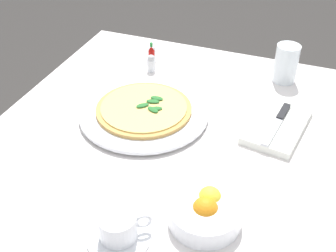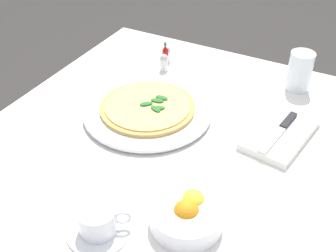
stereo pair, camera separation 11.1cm
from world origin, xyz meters
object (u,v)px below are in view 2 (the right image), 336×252
at_px(pizza_plate, 148,111).
at_px(napkin_folded, 280,134).
at_px(pepper_shaker, 167,54).
at_px(pizza, 148,107).
at_px(water_glass_left_edge, 299,74).
at_px(coffee_cup_center_back, 98,222).
at_px(citrus_bowl, 187,214).
at_px(dinner_knife, 280,130).
at_px(salt_shaker, 164,63).
at_px(hot_sauce_bottle, 165,56).

height_order(pizza_plate, napkin_folded, napkin_folded).
distance_m(pizza_plate, pepper_shaker, 0.31).
distance_m(pizza, water_glass_left_edge, 0.46).
relative_size(coffee_cup_center_back, citrus_bowl, 0.87).
xyz_separation_m(coffee_cup_center_back, water_glass_left_edge, (-0.72, 0.21, 0.02)).
xyz_separation_m(pizza, pepper_shaker, (-0.29, -0.10, 0.00)).
relative_size(pizza_plate, pizza, 1.35).
distance_m(pizza, dinner_knife, 0.35).
distance_m(water_glass_left_edge, dinner_knife, 0.26).
bearing_deg(pepper_shaker, water_glass_left_edge, 94.52).
xyz_separation_m(citrus_bowl, salt_shaker, (-0.53, -0.34, -0.00)).
height_order(citrus_bowl, salt_shaker, citrus_bowl).
xyz_separation_m(water_glass_left_edge, citrus_bowl, (0.62, -0.06, -0.02)).
bearing_deg(pizza, hot_sauce_bottle, -161.79).
relative_size(coffee_cup_center_back, hot_sauce_bottle, 1.57).
bearing_deg(napkin_folded, pizza, -69.90).
xyz_separation_m(dinner_knife, hot_sauce_bottle, (-0.20, -0.43, 0.01)).
bearing_deg(pizza, napkin_folded, 101.26).
relative_size(pizza_plate, citrus_bowl, 2.34).
bearing_deg(dinner_knife, salt_shaker, -103.70).
relative_size(napkin_folded, salt_shaker, 4.22).
distance_m(dinner_knife, salt_shaker, 0.46).
relative_size(napkin_folded, pepper_shaker, 4.22).
height_order(napkin_folded, dinner_knife, dinner_knife).
distance_m(pizza_plate, salt_shaker, 0.25).
bearing_deg(pepper_shaker, pizza_plate, 18.26).
xyz_separation_m(water_glass_left_edge, dinner_knife, (0.26, 0.02, -0.03)).
bearing_deg(citrus_bowl, dinner_knife, 166.54).
distance_m(pizza, salt_shaker, 0.25).
height_order(pizza, water_glass_left_edge, water_glass_left_edge).
bearing_deg(napkin_folded, pizza_plate, -69.88).
bearing_deg(hot_sauce_bottle, napkin_folded, 65.94).
distance_m(water_glass_left_edge, citrus_bowl, 0.62).
height_order(napkin_folded, hot_sauce_bottle, hot_sauce_bottle).
bearing_deg(water_glass_left_edge, hot_sauce_bottle, -81.54).
bearing_deg(water_glass_left_edge, citrus_bowl, -5.96).
bearing_deg(water_glass_left_edge, coffee_cup_center_back, -16.25).
bearing_deg(napkin_folded, hot_sauce_bottle, -105.23).
xyz_separation_m(salt_shaker, pepper_shaker, (-0.06, -0.02, 0.00)).
height_order(pizza_plate, coffee_cup_center_back, coffee_cup_center_back).
bearing_deg(coffee_cup_center_back, pizza, -163.62).
relative_size(dinner_knife, hot_sauce_bottle, 2.36).
height_order(water_glass_left_edge, napkin_folded, water_glass_left_edge).
xyz_separation_m(napkin_folded, hot_sauce_bottle, (-0.19, -0.43, 0.02)).
bearing_deg(pizza, citrus_bowl, 41.58).
distance_m(dinner_knife, citrus_bowl, 0.37).
relative_size(napkin_folded, citrus_bowl, 1.58).
xyz_separation_m(coffee_cup_center_back, hot_sauce_bottle, (-0.66, -0.20, 0.01)).
height_order(dinner_knife, salt_shaker, salt_shaker).
height_order(pizza_plate, salt_shaker, salt_shaker).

